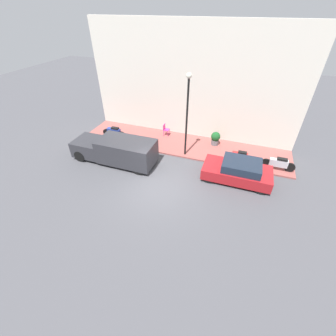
# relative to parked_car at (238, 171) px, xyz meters

# --- Properties ---
(ground_plane) EXTENTS (60.00, 60.00, 0.00)m
(ground_plane) POSITION_rel_parked_car_xyz_m (-2.20, 4.09, -0.62)
(ground_plane) COLOR #47474C
(sidewalk) EXTENTS (3.18, 14.76, 0.10)m
(sidewalk) POSITION_rel_parked_car_xyz_m (2.71, 4.09, -0.57)
(sidewalk) COLOR #934C47
(sidewalk) RESTS_ON ground_plane
(building_facade) EXTENTS (0.30, 14.76, 7.67)m
(building_facade) POSITION_rel_parked_car_xyz_m (4.45, 4.09, 3.22)
(building_facade) COLOR silver
(building_facade) RESTS_ON ground_plane
(parked_car) EXTENTS (1.83, 3.80, 1.28)m
(parked_car) POSITION_rel_parked_car_xyz_m (0.00, 0.00, 0.00)
(parked_car) COLOR maroon
(parked_car) RESTS_ON ground_plane
(delivery_van) EXTENTS (1.84, 5.40, 1.62)m
(delivery_van) POSITION_rel_parked_car_xyz_m (-0.64, 7.52, 0.23)
(delivery_van) COLOR #2D2D33
(delivery_van) RESTS_ON ground_plane
(motorcycle_blue) EXTENTS (0.30, 1.88, 0.84)m
(motorcycle_blue) POSITION_rel_parked_car_xyz_m (1.93, 9.16, -0.07)
(motorcycle_blue) COLOR navy
(motorcycle_blue) RESTS_ON sidewalk
(motorcycle_red) EXTENTS (0.30, 1.78, 0.82)m
(motorcycle_red) POSITION_rel_parked_car_xyz_m (1.66, 0.04, -0.08)
(motorcycle_red) COLOR #B21E1E
(motorcycle_red) RESTS_ON sidewalk
(scooter_silver) EXTENTS (0.30, 1.95, 0.82)m
(scooter_silver) POSITION_rel_parked_car_xyz_m (1.70, -2.24, -0.07)
(scooter_silver) COLOR #B7B7BF
(scooter_silver) RESTS_ON sidewalk
(streetlamp) EXTENTS (0.32, 0.32, 5.20)m
(streetlamp) POSITION_rel_parked_car_xyz_m (1.47, 3.53, 2.76)
(streetlamp) COLOR black
(streetlamp) RESTS_ON sidewalk
(potted_plant) EXTENTS (0.65, 0.65, 0.95)m
(potted_plant) POSITION_rel_parked_car_xyz_m (3.42, 1.87, -0.01)
(potted_plant) COLOR slate
(potted_plant) RESTS_ON sidewalk
(cafe_chair) EXTENTS (0.40, 0.40, 0.87)m
(cafe_chair) POSITION_rel_parked_car_xyz_m (3.58, 5.68, -0.02)
(cafe_chair) COLOR #D8338C
(cafe_chair) RESTS_ON sidewalk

